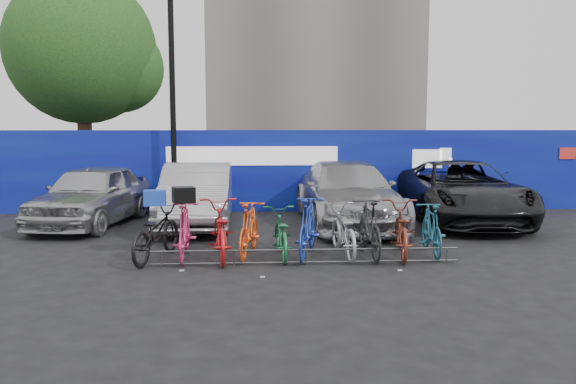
{
  "coord_description": "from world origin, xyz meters",
  "views": [
    {
      "loc": [
        -0.89,
        -10.53,
        2.49
      ],
      "look_at": [
        -0.18,
        2.0,
        1.03
      ],
      "focal_mm": 35.0,
      "sensor_mm": 36.0,
      "label": 1
    }
  ],
  "objects": [
    {
      "name": "hoarding",
      "position": [
        0.01,
        6.0,
        1.2
      ],
      "size": [
        22.0,
        0.18,
        2.4
      ],
      "color": "#0D0984",
      "rests_on": "ground"
    },
    {
      "name": "bike_rack",
      "position": [
        -0.0,
        -0.6,
        0.16
      ],
      "size": [
        5.6,
        0.03,
        0.3
      ],
      "color": "#595B60",
      "rests_on": "ground"
    },
    {
      "name": "car_0",
      "position": [
        -5.07,
        3.89,
        0.78
      ],
      "size": [
        2.51,
        4.8,
        1.56
      ],
      "primitive_type": "imported",
      "rotation": [
        0.0,
        0.0,
        -0.15
      ],
      "color": "#A8A8AD",
      "rests_on": "ground"
    },
    {
      "name": "bike_8",
      "position": [
        1.89,
        -0.01,
        0.52
      ],
      "size": [
        1.04,
        2.09,
        1.05
      ],
      "primitive_type": "imported",
      "rotation": [
        0.0,
        0.0,
        2.96
      ],
      "color": "maroon",
      "rests_on": "ground"
    },
    {
      "name": "cargo_topcase",
      "position": [
        -2.26,
        0.01,
        1.23
      ],
      "size": [
        0.48,
        0.45,
        0.29
      ],
      "primitive_type": "cube",
      "rotation": [
        0.0,
        0.0,
        0.29
      ],
      "color": "black",
      "rests_on": "bike_1"
    },
    {
      "name": "bike_3",
      "position": [
        -1.04,
        0.1,
        0.53
      ],
      "size": [
        0.8,
        1.83,
        1.07
      ],
      "primitive_type": "imported",
      "rotation": [
        0.0,
        0.0,
        2.97
      ],
      "color": "#FC5319",
      "rests_on": "ground"
    },
    {
      "name": "tree",
      "position": [
        -6.77,
        10.06,
        5.07
      ],
      "size": [
        5.4,
        5.2,
        7.8
      ],
      "color": "#382314",
      "rests_on": "ground"
    },
    {
      "name": "ground",
      "position": [
        0.0,
        0.0,
        0.0
      ],
      "size": [
        100.0,
        100.0,
        0.0
      ],
      "primitive_type": "plane",
      "color": "black",
      "rests_on": "ground"
    },
    {
      "name": "bike_1",
      "position": [
        -2.26,
        0.01,
        0.54
      ],
      "size": [
        0.56,
        1.81,
        1.08
      ],
      "primitive_type": "imported",
      "rotation": [
        0.0,
        0.0,
        3.17
      ],
      "color": "#D33066",
      "rests_on": "ground"
    },
    {
      "name": "bike_5",
      "position": [
        0.09,
        0.05,
        0.58
      ],
      "size": [
        0.98,
        1.99,
        1.15
      ],
      "primitive_type": "imported",
      "rotation": [
        0.0,
        0.0,
        2.9
      ],
      "color": "#1F39A4",
      "rests_on": "ground"
    },
    {
      "name": "cargo_crate",
      "position": [
        -2.78,
        -0.04,
        1.18
      ],
      "size": [
        0.43,
        0.34,
        0.28
      ],
      "primitive_type": "cube",
      "rotation": [
        0.0,
        0.0,
        0.11
      ],
      "color": "blue",
      "rests_on": "bike_0"
    },
    {
      "name": "bike_4",
      "position": [
        -0.43,
        0.04,
        0.47
      ],
      "size": [
        0.71,
        1.8,
        0.93
      ],
      "primitive_type": "imported",
      "rotation": [
        0.0,
        0.0,
        3.19
      ],
      "color": "#206E42",
      "rests_on": "ground"
    },
    {
      "name": "car_3",
      "position": [
        4.49,
        3.91,
        0.8
      ],
      "size": [
        3.09,
        5.94,
        1.6
      ],
      "primitive_type": "imported",
      "rotation": [
        0.0,
        0.0,
        -0.08
      ],
      "color": "black",
      "rests_on": "ground"
    },
    {
      "name": "bike_6",
      "position": [
        0.77,
        0.09,
        0.49
      ],
      "size": [
        0.8,
        1.92,
        0.99
      ],
      "primitive_type": "imported",
      "rotation": [
        0.0,
        0.0,
        3.22
      ],
      "color": "#A2A5AA",
      "rests_on": "ground"
    },
    {
      "name": "car_1",
      "position": [
        -2.39,
        3.69,
        0.79
      ],
      "size": [
        1.77,
        4.81,
        1.57
      ],
      "primitive_type": "imported",
      "rotation": [
        0.0,
        0.0,
        0.02
      ],
      "color": "#ACADB1",
      "rests_on": "ground"
    },
    {
      "name": "lamppost",
      "position": [
        -3.2,
        5.4,
        3.27
      ],
      "size": [
        0.25,
        0.5,
        6.11
      ],
      "color": "black",
      "rests_on": "ground"
    },
    {
      "name": "bike_9",
      "position": [
        2.52,
        0.07,
        0.51
      ],
      "size": [
        0.63,
        1.72,
        1.01
      ],
      "primitive_type": "imported",
      "rotation": [
        0.0,
        0.0,
        3.05
      ],
      "color": "#1E5973",
      "rests_on": "ground"
    },
    {
      "name": "bike_7",
      "position": [
        1.27,
        -0.05,
        0.56
      ],
      "size": [
        0.55,
        1.87,
        1.12
      ],
      "primitive_type": "imported",
      "rotation": [
        0.0,
        0.0,
        3.16
      ],
      "color": "#262628",
      "rests_on": "ground"
    },
    {
      "name": "bike_2",
      "position": [
        -1.59,
        -0.0,
        0.54
      ],
      "size": [
        0.94,
        2.14,
        1.09
      ],
      "primitive_type": "imported",
      "rotation": [
        0.0,
        0.0,
        3.25
      ],
      "color": "red",
      "rests_on": "ground"
    },
    {
      "name": "bike_0",
      "position": [
        -2.78,
        -0.04,
        0.52
      ],
      "size": [
        1.16,
        2.08,
        1.03
      ],
      "primitive_type": "imported",
      "rotation": [
        0.0,
        0.0,
        2.89
      ],
      "color": "black",
      "rests_on": "ground"
    },
    {
      "name": "car_2",
      "position": [
        1.44,
        3.65,
        0.8
      ],
      "size": [
        2.42,
        5.57,
        1.59
      ],
      "primitive_type": "imported",
      "rotation": [
        0.0,
        0.0,
        0.04
      ],
      "color": "#A4A4A9",
      "rests_on": "ground"
    }
  ]
}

